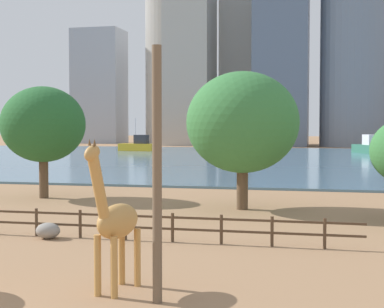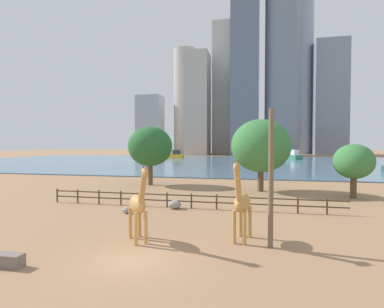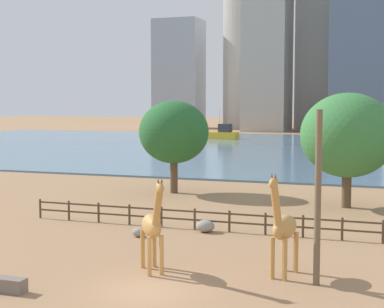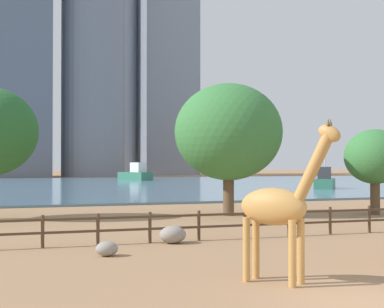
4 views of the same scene
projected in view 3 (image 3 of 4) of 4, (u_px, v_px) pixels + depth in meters
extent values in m
plane|color=#9E7551|center=(333.00, 149.00, 99.76)|extent=(400.00, 400.00, 0.00)
cube|color=slate|center=(332.00, 150.00, 96.92)|extent=(180.00, 86.00, 0.20)
cylinder|color=#C18C47|center=(161.00, 255.00, 26.57)|extent=(0.30, 0.30, 1.82)
cylinder|color=#C18C47|center=(149.00, 256.00, 26.41)|extent=(0.30, 0.30, 1.82)
cylinder|color=#C18C47|center=(154.00, 248.00, 27.92)|extent=(0.30, 0.30, 1.82)
cylinder|color=#C18C47|center=(143.00, 249.00, 27.75)|extent=(0.30, 0.30, 1.82)
ellipsoid|color=#C18C47|center=(152.00, 226.00, 27.05)|extent=(1.84, 2.11, 1.06)
cylinder|color=#C18C47|center=(158.00, 206.00, 25.81)|extent=(0.97, 1.16, 1.95)
ellipsoid|color=#C18C47|center=(160.00, 187.00, 25.30)|extent=(0.72, 0.82, 0.67)
cone|color=brown|center=(162.00, 180.00, 25.29)|extent=(0.13, 0.13, 0.19)
cone|color=brown|center=(158.00, 180.00, 25.25)|extent=(0.13, 0.13, 0.19)
cylinder|color=#C18C47|center=(285.00, 260.00, 25.73)|extent=(0.25, 0.25, 1.88)
cylinder|color=#C18C47|center=(272.00, 258.00, 26.01)|extent=(0.25, 0.25, 1.88)
cylinder|color=#C18C47|center=(296.00, 252.00, 26.99)|extent=(0.25, 0.25, 1.88)
cylinder|color=#C18C47|center=(284.00, 251.00, 27.28)|extent=(0.25, 0.25, 1.88)
ellipsoid|color=#C18C47|center=(285.00, 227.00, 26.39)|extent=(1.20, 2.20, 1.09)
cylinder|color=#C18C47|center=(276.00, 205.00, 25.33)|extent=(0.51, 1.02, 2.08)
ellipsoid|color=#C18C47|center=(274.00, 183.00, 24.96)|extent=(0.47, 0.83, 0.63)
cone|color=brown|center=(275.00, 175.00, 24.89)|extent=(0.12, 0.12, 0.20)
cone|color=brown|center=(272.00, 175.00, 24.97)|extent=(0.12, 0.12, 0.20)
cylinder|color=brown|center=(318.00, 198.00, 24.89)|extent=(0.28, 0.28, 7.52)
ellipsoid|color=gray|center=(139.00, 232.00, 34.26)|extent=(0.81, 0.72, 0.54)
ellipsoid|color=gray|center=(205.00, 226.00, 35.49)|extent=(1.13, 0.98, 0.73)
cube|color=#72665B|center=(5.00, 285.00, 24.26)|extent=(1.80, 0.60, 0.60)
cylinder|color=#4C3826|center=(40.00, 208.00, 39.82)|extent=(0.14, 0.14, 1.30)
cylinder|color=#4C3826|center=(69.00, 210.00, 39.10)|extent=(0.14, 0.14, 1.30)
cylinder|color=#4C3826|center=(99.00, 212.00, 38.39)|extent=(0.14, 0.14, 1.30)
cylinder|color=#4C3826|center=(129.00, 215.00, 37.67)|extent=(0.14, 0.14, 1.30)
cylinder|color=#4C3826|center=(161.00, 217.00, 36.95)|extent=(0.14, 0.14, 1.30)
cylinder|color=#4C3826|center=(195.00, 219.00, 36.24)|extent=(0.14, 0.14, 1.30)
cylinder|color=#4C3826|center=(229.00, 221.00, 35.52)|extent=(0.14, 0.14, 1.30)
cylinder|color=#4C3826|center=(265.00, 224.00, 34.81)|extent=(0.14, 0.14, 1.30)
cylinder|color=#4C3826|center=(303.00, 226.00, 34.09)|extent=(0.14, 0.14, 1.30)
cylinder|color=#4C3826|center=(342.00, 229.00, 33.38)|extent=(0.14, 0.14, 1.30)
cylinder|color=#4C3826|center=(383.00, 232.00, 32.66)|extent=(0.14, 0.14, 1.30)
cube|color=#4C3826|center=(225.00, 214.00, 35.58)|extent=(26.10, 0.08, 0.10)
cube|color=#4C3826|center=(225.00, 222.00, 35.62)|extent=(26.10, 0.08, 0.10)
cylinder|color=brown|center=(174.00, 176.00, 50.89)|extent=(0.66, 0.66, 2.89)
ellipsoid|color=#26602D|center=(174.00, 132.00, 50.55)|extent=(6.02, 6.02, 5.42)
cylinder|color=brown|center=(346.00, 190.00, 43.75)|extent=(0.70, 0.70, 2.62)
ellipsoid|color=#387A3D|center=(348.00, 135.00, 43.39)|extent=(6.97, 6.97, 6.27)
cube|color=gold|center=(221.00, 135.00, 124.34)|extent=(7.47, 3.37, 1.45)
cube|color=#333338|center=(225.00, 128.00, 123.82)|extent=(2.78, 2.01, 1.74)
cylinder|color=silver|center=(220.00, 120.00, 124.21)|extent=(0.13, 0.13, 5.06)
cube|color=#B7B2A8|center=(325.00, 4.00, 168.22)|extent=(15.50, 9.52, 72.12)
cube|color=#939EAD|center=(179.00, 74.00, 183.20)|extent=(14.20, 11.11, 33.46)
cube|color=#ADA89E|center=(268.00, 36.00, 161.46)|extent=(11.87, 14.22, 52.50)
cylinder|color=#ADA89E|center=(245.00, 31.00, 177.69)|extent=(13.47, 13.47, 59.28)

